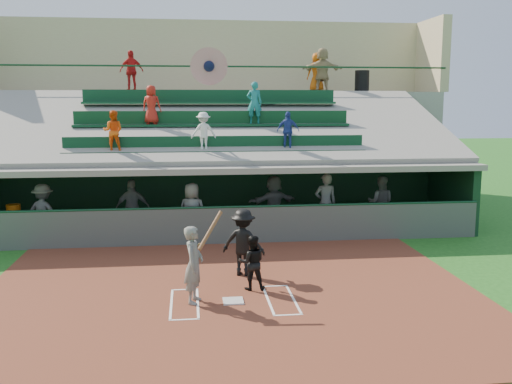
{
  "coord_description": "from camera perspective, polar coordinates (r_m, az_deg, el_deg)",
  "views": [
    {
      "loc": [
        -0.88,
        -11.53,
        4.23
      ],
      "look_at": [
        0.9,
        3.5,
        1.8
      ],
      "focal_mm": 40.0,
      "sensor_mm": 36.0,
      "label": 1
    }
  ],
  "objects": [
    {
      "name": "dugout_player_c",
      "position": [
        17.3,
        -6.4,
        -1.98
      ],
      "size": [
        0.99,
        0.79,
        1.76
      ],
      "primitive_type": "imported",
      "rotation": [
        0.0,
        0.0,
        2.84
      ],
      "color": "#585A55",
      "rests_on": "dugout_floor"
    },
    {
      "name": "trash_bin",
      "position": [
        25.67,
        10.55,
        10.83
      ],
      "size": [
        0.62,
        0.62,
        0.93
      ],
      "primitive_type": "cylinder",
      "color": "black",
      "rests_on": "concourse_slab"
    },
    {
      "name": "batter_at_plate",
      "position": [
        12.08,
        -6.22,
        -7.17
      ],
      "size": [
        0.89,
        0.76,
        1.95
      ],
      "color": "#5C5F5A",
      "rests_on": "dirt_slab"
    },
    {
      "name": "dugout_player_e",
      "position": [
        18.31,
        6.96,
        -1.12
      ],
      "size": [
        0.71,
        0.48,
        1.92
      ],
      "primitive_type": "imported",
      "rotation": [
        0.0,
        0.0,
        3.11
      ],
      "color": "#5D605B",
      "rests_on": "dugout_floor"
    },
    {
      "name": "dugout_bench",
      "position": [
        19.84,
        -4.83,
        -2.51
      ],
      "size": [
        13.57,
        0.7,
        0.41
      ],
      "primitive_type": "cube",
      "rotation": [
        0.0,
        0.0,
        0.02
      ],
      "color": "#976237",
      "rests_on": "dugout_floor"
    },
    {
      "name": "white_table",
      "position": [
        19.13,
        -23.09,
        -3.32
      ],
      "size": [
        0.86,
        0.77,
        0.62
      ],
      "primitive_type": "cube",
      "rotation": [
        0.0,
        0.0,
        -0.4
      ],
      "color": "white",
      "rests_on": "dugout_floor"
    },
    {
      "name": "batters_box_chalk",
      "position": [
        12.31,
        -2.3,
        -10.88
      ],
      "size": [
        2.65,
        1.85,
        0.01
      ],
      "color": "white",
      "rests_on": "dirt_slab"
    },
    {
      "name": "dugout_floor",
      "position": [
        18.78,
        -3.92,
        -3.85
      ],
      "size": [
        16.0,
        3.5,
        0.04
      ],
      "primitive_type": "cube",
      "color": "gray",
      "rests_on": "ground"
    },
    {
      "name": "ground",
      "position": [
        12.32,
        -2.3,
        -10.98
      ],
      "size": [
        100.0,
        100.0,
        0.0
      ],
      "primitive_type": "plane",
      "color": "#1D5818",
      "rests_on": "ground"
    },
    {
      "name": "home_umpire",
      "position": [
        13.87,
        -1.29,
        -5.04
      ],
      "size": [
        1.2,
        0.95,
        1.63
      ],
      "primitive_type": "imported",
      "rotation": [
        0.0,
        0.0,
        2.76
      ],
      "color": "black",
      "rests_on": "dirt_slab"
    },
    {
      "name": "grandstand",
      "position": [
        22.15,
        -4.49,
        3.99
      ],
      "size": [
        20.4,
        10.4,
        7.8
      ],
      "color": "#4E534E",
      "rests_on": "ground"
    },
    {
      "name": "dugout_player_a",
      "position": [
        18.33,
        -20.49,
        -1.91
      ],
      "size": [
        1.26,
        0.94,
        1.73
      ],
      "primitive_type": "imported",
      "rotation": [
        0.0,
        0.0,
        2.84
      ],
      "color": "#565954",
      "rests_on": "dugout_floor"
    },
    {
      "name": "dirt_slab",
      "position": [
        12.78,
        -2.48,
        -10.17
      ],
      "size": [
        11.0,
        9.0,
        0.02
      ],
      "primitive_type": "cube",
      "color": "maroon",
      "rests_on": "ground"
    },
    {
      "name": "dugout_player_f",
      "position": [
        19.24,
        12.35,
        -1.03
      ],
      "size": [
        1.03,
        0.93,
        1.74
      ],
      "primitive_type": "imported",
      "rotation": [
        0.0,
        0.0,
        2.76
      ],
      "color": "#5A5C57",
      "rests_on": "dugout_floor"
    },
    {
      "name": "water_cooler",
      "position": [
        19.02,
        -23.08,
        -1.79
      ],
      "size": [
        0.42,
        0.42,
        0.42
      ],
      "primitive_type": "cylinder",
      "color": "orange",
      "rests_on": "white_table"
    },
    {
      "name": "dugout_player_d",
      "position": [
        18.56,
        1.79,
        -1.09
      ],
      "size": [
        1.75,
        1.02,
        1.8
      ],
      "primitive_type": "imported",
      "rotation": [
        0.0,
        0.0,
        3.46
      ],
      "color": "#5B5E58",
      "rests_on": "dugout_floor"
    },
    {
      "name": "concourse_staff_a",
      "position": [
        24.59,
        -12.34,
        11.74
      ],
      "size": [
        1.07,
        0.73,
        1.68
      ],
      "primitive_type": "imported",
      "rotation": [
        0.0,
        0.0,
        3.5
      ],
      "color": "red",
      "rests_on": "concourse_slab"
    },
    {
      "name": "concourse_slab",
      "position": [
        25.12,
        -4.76,
        4.68
      ],
      "size": [
        20.0,
        3.0,
        4.6
      ],
      "primitive_type": "cube",
      "color": "gray",
      "rests_on": "ground"
    },
    {
      "name": "dugout_player_b",
      "position": [
        18.13,
        -12.23,
        -1.58
      ],
      "size": [
        1.05,
        0.46,
        1.78
      ],
      "primitive_type": "imported",
      "rotation": [
        0.0,
        0.0,
        3.17
      ],
      "color": "#5A5C57",
      "rests_on": "dugout_floor"
    },
    {
      "name": "concourse_staff_b",
      "position": [
        25.3,
        6.09,
        11.81
      ],
      "size": [
        0.84,
        0.57,
        1.68
      ],
      "primitive_type": "imported",
      "rotation": [
        0.0,
        0.0,
        3.18
      ],
      "color": "#C3550B",
      "rests_on": "concourse_slab"
    },
    {
      "name": "home_plate",
      "position": [
        12.3,
        -2.3,
        -10.82
      ],
      "size": [
        0.43,
        0.43,
        0.03
      ],
      "primitive_type": "cube",
      "color": "silver",
      "rests_on": "dirt_slab"
    },
    {
      "name": "concourse_staff_c",
      "position": [
        24.99,
        6.65,
        12.03
      ],
      "size": [
        1.79,
        0.89,
        1.85
      ],
      "primitive_type": "imported",
      "rotation": [
        0.0,
        0.0,
        2.93
      ],
      "color": "tan",
      "rests_on": "concourse_slab"
    },
    {
      "name": "catcher",
      "position": [
        12.88,
        -0.41,
        -7.06
      ],
      "size": [
        0.62,
        0.49,
        1.24
      ],
      "primitive_type": "imported",
      "rotation": [
        0.0,
        0.0,
        3.11
      ],
      "color": "black",
      "rests_on": "dirt_slab"
    }
  ]
}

